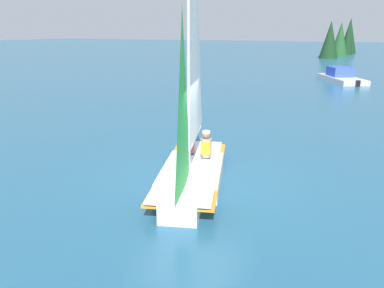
# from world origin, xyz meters

# --- Properties ---
(ground_plane) EXTENTS (260.00, 260.00, 0.00)m
(ground_plane) POSITION_xyz_m (0.00, 0.00, 0.00)
(ground_plane) COLOR #235675
(sailboat_main) EXTENTS (4.71, 2.82, 5.84)m
(sailboat_main) POSITION_xyz_m (0.04, 0.01, 0.88)
(sailboat_main) COLOR silver
(sailboat_main) RESTS_ON ground_plane
(sailor_helm) EXTENTS (0.41, 0.38, 1.16)m
(sailor_helm) POSITION_xyz_m (0.84, -0.01, 0.63)
(sailor_helm) COLOR black
(sailor_helm) RESTS_ON ground_plane
(sailor_crew) EXTENTS (0.41, 0.38, 1.16)m
(sailor_crew) POSITION_xyz_m (0.94, 0.55, 0.63)
(sailor_crew) COLOR black
(sailor_crew) RESTS_ON ground_plane
(motorboat_distant) EXTENTS (5.42, 4.12, 1.05)m
(motorboat_distant) POSITION_xyz_m (22.78, -1.35, 0.36)
(motorboat_distant) COLOR silver
(motorboat_distant) RESTS_ON ground_plane
(treeline_shore) EXTENTS (16.66, 3.94, 5.64)m
(treeline_shore) POSITION_xyz_m (55.38, 1.84, 2.59)
(treeline_shore) COLOR #143319
(treeline_shore) RESTS_ON ground_plane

